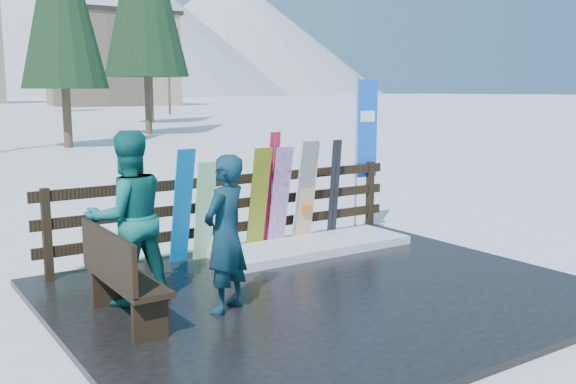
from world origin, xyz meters
TOP-DOWN VIEW (x-y plane):
  - ground at (0.00, 0.00)m, footprint 700.00×700.00m
  - deck at (0.00, 0.00)m, footprint 6.00×5.00m
  - fence at (0.00, 2.20)m, footprint 5.60×0.10m
  - snow_patch at (0.98, 1.60)m, footprint 2.97×1.00m
  - bench at (-2.38, 0.27)m, footprint 0.41×1.50m
  - snowboard_0 at (-0.90, 1.98)m, footprint 0.25×0.39m
  - snowboard_1 at (-0.57, 1.98)m, footprint 0.27×0.26m
  - snowboard_2 at (0.29, 1.98)m, footprint 0.28×0.32m
  - snowboard_3 at (0.66, 1.98)m, footprint 0.28×0.32m
  - snowboard_4 at (1.11, 1.98)m, footprint 0.29×0.32m
  - snowboard_5 at (1.15, 1.98)m, footprint 0.27×0.27m
  - ski_pair_a at (0.56, 2.05)m, footprint 0.17×0.25m
  - ski_pair_b at (1.73, 2.05)m, footprint 0.17×0.16m
  - rental_flag at (2.50, 2.25)m, footprint 0.45×0.04m
  - person_front at (-1.30, 0.02)m, footprint 0.73×0.64m
  - person_back at (-2.05, 0.86)m, footprint 0.93×0.72m
  - trees at (4.89, 46.25)m, footprint 42.00×68.66m

SIDE VIEW (x-z plane):
  - ground at x=0.00m, z-range 0.00..0.00m
  - deck at x=0.00m, z-range 0.00..0.08m
  - snow_patch at x=0.98m, z-range 0.08..0.20m
  - bench at x=-2.38m, z-range 0.11..1.08m
  - fence at x=0.00m, z-range 0.16..1.31m
  - snowboard_1 at x=-0.57m, z-range 0.08..1.46m
  - snowboard_3 at x=0.66m, z-range 0.08..1.60m
  - snowboard_2 at x=0.29m, z-range 0.08..1.61m
  - snowboard_5 at x=1.15m, z-range 0.08..1.63m
  - ski_pair_b at x=1.73m, z-range 0.08..1.65m
  - snowboard_0 at x=-0.90m, z-range 0.08..1.65m
  - snowboard_4 at x=1.11m, z-range 0.08..1.66m
  - person_front at x=-1.30m, z-range 0.08..1.75m
  - ski_pair_a at x=0.56m, z-range 0.08..1.81m
  - person_back at x=-2.05m, z-range 0.08..1.98m
  - rental_flag at x=2.50m, z-range 0.39..2.99m
  - trees at x=4.89m, z-range -1.04..12.80m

